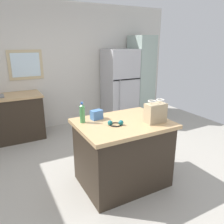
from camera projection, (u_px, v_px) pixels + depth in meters
The scene contains 10 objects.
ground at pixel (110, 180), 3.18m from camera, with size 6.84×6.84×0.00m, color #ADA89E.
back_wall at pixel (56, 67), 4.91m from camera, with size 5.70×0.13×2.71m.
kitchen_island at pixel (122, 152), 3.01m from camera, with size 1.19×0.92×0.90m.
refrigerator at pixel (120, 86), 5.35m from camera, with size 0.72×0.71×1.73m.
tall_cabinet at pixel (141, 78), 5.58m from camera, with size 0.46×0.63×2.03m.
sink_counter at pixel (7, 118), 4.34m from camera, with size 1.35×0.67×1.09m.
shopping_bag at pixel (155, 113), 2.83m from camera, with size 0.27×0.16×0.30m.
small_box at pixel (97, 115), 2.96m from camera, with size 0.15×0.10×0.12m, color #4775B7.
bottle at pixel (82, 113), 2.82m from camera, with size 0.07×0.07×0.27m.
ear_defenders at pixel (116, 123), 2.76m from camera, with size 0.20×0.20×0.06m.
Camera 1 is at (-1.27, -2.42, 1.89)m, focal length 35.54 mm.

